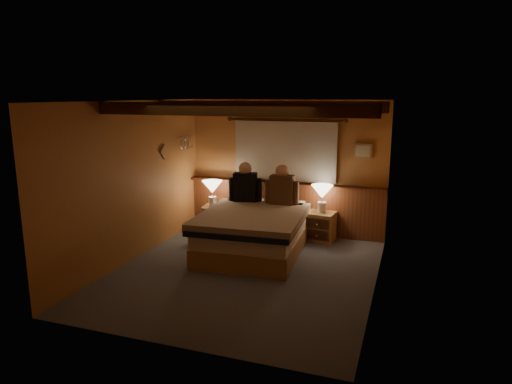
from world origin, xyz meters
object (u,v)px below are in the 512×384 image
at_px(lamp_left, 212,188).
at_px(lamp_right, 322,193).
at_px(duffel_bag, 205,235).
at_px(person_right, 282,188).
at_px(person_left, 245,185).
at_px(nightstand_right, 321,226).
at_px(nightstand_left, 216,219).
at_px(bed, 254,232).

relative_size(lamp_left, lamp_right, 0.99).
relative_size(lamp_right, duffel_bag, 0.97).
distance_m(lamp_left, person_right, 1.38).
height_order(person_left, person_right, person_left).
xyz_separation_m(lamp_left, person_right, (1.36, -0.17, 0.14)).
distance_m(nightstand_right, lamp_left, 2.06).
xyz_separation_m(nightstand_right, lamp_right, (0.00, -0.00, 0.59)).
height_order(lamp_left, person_right, person_right).
bearing_deg(lamp_left, nightstand_left, 37.58).
bearing_deg(nightstand_right, nightstand_left, -169.82).
relative_size(lamp_left, person_right, 0.68).
bearing_deg(person_left, lamp_left, 155.41).
bearing_deg(lamp_right, nightstand_left, -176.15).
xyz_separation_m(person_left, person_right, (0.66, -0.00, -0.00)).
height_order(nightstand_left, lamp_left, lamp_left).
bearing_deg(nightstand_right, duffel_bag, -150.94).
height_order(nightstand_left, nightstand_right, nightstand_right).
distance_m(nightstand_left, lamp_left, 0.58).
relative_size(nightstand_right, duffel_bag, 1.01).
xyz_separation_m(lamp_left, person_left, (0.70, -0.16, 0.14)).
xyz_separation_m(lamp_right, duffel_bag, (-1.84, -0.77, -0.70)).
height_order(person_left, duffel_bag, person_left).
height_order(lamp_right, duffel_bag, lamp_right).
bearing_deg(bed, nightstand_left, 136.74).
bearing_deg(person_right, nightstand_right, 25.60).
distance_m(nightstand_left, person_left, 0.99).
bearing_deg(person_left, nightstand_left, 152.06).
xyz_separation_m(bed, lamp_right, (0.89, 0.99, 0.48)).
bearing_deg(lamp_left, duffel_bag, -77.44).
xyz_separation_m(bed, lamp_left, (-1.09, 0.83, 0.47)).
xyz_separation_m(bed, nightstand_right, (0.88, 0.99, -0.10)).
bearing_deg(bed, lamp_left, 138.86).
height_order(nightstand_right, person_right, person_right).
bearing_deg(duffel_bag, person_left, 52.78).
height_order(lamp_right, person_left, person_left).
distance_m(bed, duffel_bag, 1.00).
bearing_deg(lamp_right, nightstand_right, 145.52).
bearing_deg(person_left, person_right, -11.74).
bearing_deg(person_left, lamp_right, 2.92).
relative_size(lamp_right, person_left, 0.69).
bearing_deg(person_right, nightstand_left, 168.56).
bearing_deg(lamp_left, person_left, -13.17).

